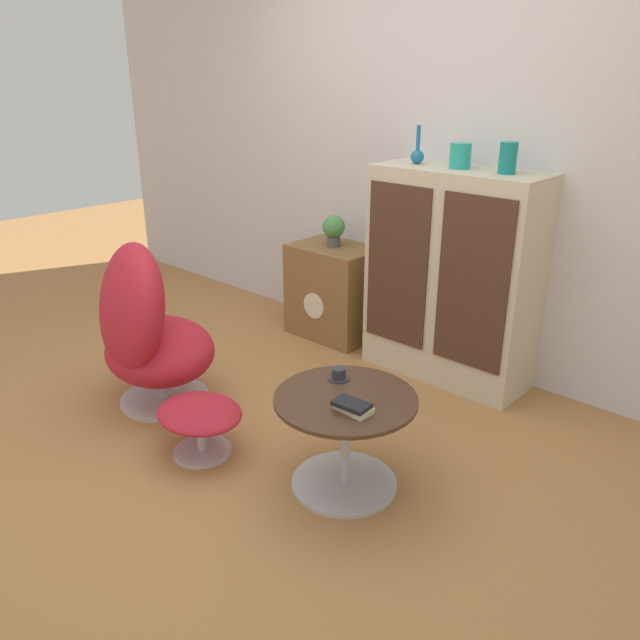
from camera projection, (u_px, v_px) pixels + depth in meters
The scene contains 13 objects.
ground_plane at pixel (232, 441), 3.16m from camera, with size 12.00×12.00×0.00m, color #A87542.
wall_back at pixel (428, 150), 3.80m from camera, with size 6.40×0.06×2.60m.
sideboard at pixel (452, 277), 3.65m from camera, with size 0.99×0.42×1.25m.
tv_console at pixel (334, 291), 4.34m from camera, with size 0.59×0.42×0.64m.
egg_chair at pixel (146, 331), 3.36m from camera, with size 0.85×0.82×0.96m.
ottoman at pixel (200, 417), 2.99m from camera, with size 0.44×0.38×0.27m.
coffee_table at pixel (345, 434), 2.73m from camera, with size 0.62×0.62×0.45m.
vase_leftmost at pixel (417, 154), 3.58m from camera, with size 0.08×0.08×0.21m.
vase_inner_left at pixel (460, 156), 3.40m from camera, with size 0.12×0.12×0.14m.
vase_inner_right at pixel (508, 158), 3.22m from camera, with size 0.09×0.09×0.16m.
potted_plant at pixel (334, 229), 4.18m from camera, with size 0.15×0.15×0.21m.
teacup at pixel (339, 375), 2.81m from camera, with size 0.10×0.10×0.05m.
book_stack at pixel (353, 407), 2.54m from camera, with size 0.16×0.11×0.04m.
Camera 1 is at (2.16, -1.69, 1.75)m, focal length 35.00 mm.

